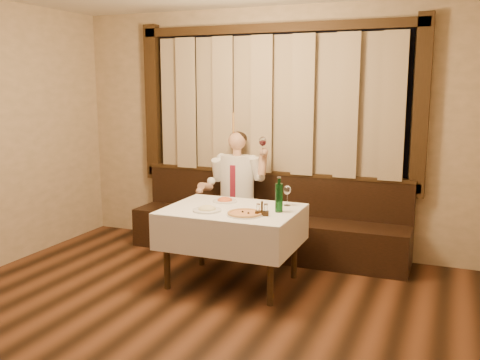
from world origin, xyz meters
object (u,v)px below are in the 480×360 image
at_px(pasta_red, 225,199).
at_px(seated_man, 235,183).
at_px(green_bottle, 279,197).
at_px(cruet_caddy, 262,211).
at_px(pasta_cream, 207,207).
at_px(banquette, 267,227).
at_px(pizza, 245,214).
at_px(dining_table, 232,219).

xyz_separation_m(pasta_red, seated_man, (-0.18, 0.70, 0.02)).
relative_size(green_bottle, cruet_caddy, 2.51).
bearing_deg(pasta_cream, cruet_caddy, 3.41).
height_order(pasta_red, seated_man, seated_man).
bearing_deg(cruet_caddy, green_bottle, 46.67).
relative_size(pasta_red, cruet_caddy, 1.86).
bearing_deg(pasta_red, seated_man, 104.27).
relative_size(banquette, green_bottle, 9.61).
relative_size(pizza, pasta_red, 1.36).
bearing_deg(cruet_caddy, dining_table, 140.50).
distance_m(pizza, pasta_red, 0.60).
bearing_deg(seated_man, pasta_red, -75.73).
distance_m(pasta_red, pasta_cream, 0.43).
height_order(banquette, pasta_red, banquette).
xyz_separation_m(banquette, cruet_caddy, (0.36, -1.18, 0.49)).
xyz_separation_m(dining_table, pasta_cream, (-0.18, -0.19, 0.14)).
height_order(green_bottle, seated_man, seated_man).
bearing_deg(pizza, pasta_cream, 177.86).
bearing_deg(pasta_red, cruet_caddy, -36.20).
height_order(pizza, pasta_red, pasta_red).
height_order(banquette, dining_table, banquette).
distance_m(dining_table, pasta_red, 0.33).
xyz_separation_m(pizza, seated_man, (-0.57, 1.14, 0.04)).
height_order(banquette, seated_man, seated_man).
relative_size(banquette, pizza, 9.54).
distance_m(pasta_cream, seated_man, 1.14).
height_order(pasta_cream, cruet_caddy, cruet_caddy).
bearing_deg(green_bottle, seated_man, 132.19).
height_order(banquette, pizza, banquette).
height_order(banquette, green_bottle, green_bottle).
bearing_deg(dining_table, pizza, -44.23).
xyz_separation_m(dining_table, seated_man, (-0.36, 0.93, 0.16)).
relative_size(pasta_red, seated_man, 0.18).
xyz_separation_m(banquette, pasta_cream, (-0.18, -1.22, 0.48)).
distance_m(banquette, seated_man, 0.63).
xyz_separation_m(green_bottle, seated_man, (-0.82, 0.91, -0.08)).
distance_m(pasta_red, seated_man, 0.72).
height_order(pizza, pasta_cream, pasta_cream).
relative_size(banquette, pasta_red, 12.94).
distance_m(dining_table, seated_man, 1.01).
bearing_deg(dining_table, pasta_red, 127.48).
height_order(pasta_red, green_bottle, green_bottle).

